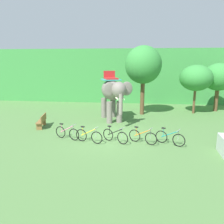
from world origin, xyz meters
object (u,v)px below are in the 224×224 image
object	(u,v)px
elephant	(112,92)
bike_black	(115,136)
bike_orange	(143,137)
bike_teal	(170,138)
bike_yellow	(89,136)
wooden_bench	(42,121)
tree_left	(143,65)
tree_right	(219,77)
bike_pink	(67,133)
tree_center	(196,78)

from	to	relation	value
elephant	bike_black	xyz separation A→B (m)	(0.68, -4.67, -1.82)
bike_orange	bike_teal	size ratio (longest dim) A/B	1.03
bike_yellow	bike_teal	xyz separation A→B (m)	(4.49, 0.17, 0.00)
bike_orange	wooden_bench	distance (m)	7.26
tree_left	elephant	world-z (taller)	tree_left
tree_right	wooden_bench	bearing A→B (deg)	-153.47
bike_black	bike_teal	size ratio (longest dim) A/B	1.00
bike_teal	bike_yellow	bearing A→B (deg)	-177.82
wooden_bench	bike_pink	bearing A→B (deg)	-40.89
tree_right	bike_yellow	distance (m)	13.91
bike_pink	bike_yellow	world-z (taller)	same
bike_yellow	bike_black	distance (m)	1.48
bike_pink	wooden_bench	world-z (taller)	bike_pink
tree_center	tree_right	distance (m)	2.55
tree_center	bike_yellow	world-z (taller)	tree_center
tree_center	bike_orange	world-z (taller)	tree_center
bike_pink	bike_orange	size ratio (longest dim) A/B	1.04
bike_pink	bike_black	bearing A→B (deg)	-4.49
bike_teal	wooden_bench	world-z (taller)	bike_teal
bike_yellow	bike_orange	bearing A→B (deg)	4.11
tree_right	bike_teal	xyz separation A→B (m)	(-5.38, -9.24, -2.71)
bike_yellow	bike_orange	xyz separation A→B (m)	(3.01, 0.22, 0.00)
bike_yellow	wooden_bench	bearing A→B (deg)	146.57
tree_center	elephant	xyz separation A→B (m)	(-6.83, -3.36, -0.89)
tree_right	bike_yellow	size ratio (longest dim) A/B	2.66
tree_right	bike_teal	size ratio (longest dim) A/B	2.88
bike_teal	wooden_bench	size ratio (longest dim) A/B	0.98
bike_black	tree_left	bearing A→B (deg)	77.21
tree_right	bike_pink	world-z (taller)	tree_right
tree_left	tree_right	xyz separation A→B (m)	(6.78, 2.08, -1.08)
tree_left	bike_yellow	world-z (taller)	tree_left
elephant	bike_yellow	world-z (taller)	elephant
bike_teal	elephant	bearing A→B (deg)	128.32
tree_left	tree_center	xyz separation A→B (m)	(4.53, 0.88, -1.09)
tree_center	bike_teal	world-z (taller)	tree_center
tree_center	bike_pink	distance (m)	12.23
tree_right	bike_pink	distance (m)	14.67
elephant	wooden_bench	xyz separation A→B (m)	(-4.66, -2.30, -1.72)
bike_teal	bike_pink	bearing A→B (deg)	177.66
elephant	bike_teal	xyz separation A→B (m)	(3.70, -4.68, -1.82)
bike_yellow	wooden_bench	xyz separation A→B (m)	(-3.87, 2.55, 0.09)
elephant	bike_yellow	distance (m)	5.24
bike_black	bike_yellow	bearing A→B (deg)	-172.76
bike_pink	tree_left	bearing A→B (deg)	57.05
tree_center	bike_black	size ratio (longest dim) A/B	2.79
bike_pink	tree_right	bearing A→B (deg)	38.63
bike_yellow	bike_teal	bearing A→B (deg)	2.18
tree_right	bike_orange	distance (m)	11.79
bike_yellow	bike_teal	size ratio (longest dim) A/B	1.08
elephant	bike_pink	distance (m)	5.27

